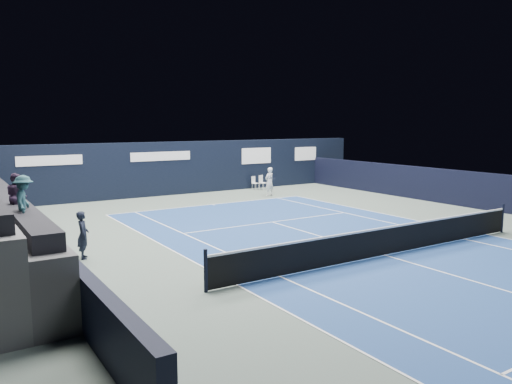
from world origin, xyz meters
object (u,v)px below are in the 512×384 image
(tennis_net, at_px, (386,240))
(tennis_player, at_px, (269,182))
(line_judge_chair, at_px, (53,238))
(folding_chair_back_a, at_px, (254,181))
(folding_chair_back_b, at_px, (262,181))

(tennis_net, xyz_separation_m, tennis_player, (4.29, 12.91, 0.32))
(line_judge_chair, height_order, tennis_net, tennis_net)
(folding_chair_back_a, relative_size, folding_chair_back_b, 0.90)
(folding_chair_back_a, height_order, folding_chair_back_b, folding_chair_back_b)
(line_judge_chair, xyz_separation_m, tennis_net, (8.85, -6.12, 0.03))
(line_judge_chair, xyz_separation_m, tennis_player, (13.14, 6.79, 0.35))
(folding_chair_back_a, height_order, line_judge_chair, line_judge_chair)
(folding_chair_back_b, bearing_deg, tennis_net, -130.12)
(folding_chair_back_a, xyz_separation_m, folding_chair_back_b, (0.33, -0.43, -0.03))
(folding_chair_back_b, relative_size, line_judge_chair, 1.08)
(folding_chair_back_a, bearing_deg, tennis_player, -126.10)
(folding_chair_back_b, distance_m, tennis_net, 16.36)
(line_judge_chair, bearing_deg, tennis_net, -47.43)
(folding_chair_back_b, height_order, line_judge_chair, folding_chair_back_b)
(tennis_player, bearing_deg, tennis_net, -108.38)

